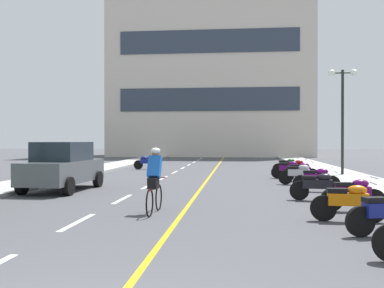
{
  "coord_description": "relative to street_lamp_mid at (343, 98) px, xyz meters",
  "views": [
    {
      "loc": [
        1.63,
        -3.8,
        1.88
      ],
      "look_at": [
        -0.33,
        15.61,
        1.72
      ],
      "focal_mm": 41.33,
      "sensor_mm": 36.0,
      "label": 1
    }
  ],
  "objects": [
    {
      "name": "ground_plane",
      "position": [
        -7.09,
        1.31,
        -4.06
      ],
      "size": [
        140.0,
        140.0,
        0.0
      ],
      "primitive_type": "plane",
      "color": "#47474C"
    },
    {
      "name": "curb_left",
      "position": [
        -14.29,
        4.31,
        -4.0
      ],
      "size": [
        2.4,
        72.0,
        0.12
      ],
      "primitive_type": "cube",
      "color": "#A8A8A3",
      "rests_on": "ground"
    },
    {
      "name": "curb_right",
      "position": [
        0.11,
        4.31,
        -4.0
      ],
      "size": [
        2.4,
        72.0,
        0.12
      ],
      "primitive_type": "cube",
      "color": "#A8A8A3",
      "rests_on": "ground"
    },
    {
      "name": "lane_dash_1",
      "position": [
        -9.09,
        -13.69,
        -4.06
      ],
      "size": [
        0.14,
        2.2,
        0.01
      ],
      "primitive_type": "cube",
      "color": "silver",
      "rests_on": "ground"
    },
    {
      "name": "lane_dash_2",
      "position": [
        -9.09,
        -9.69,
        -4.06
      ],
      "size": [
        0.14,
        2.2,
        0.01
      ],
      "primitive_type": "cube",
      "color": "silver",
      "rests_on": "ground"
    },
    {
      "name": "lane_dash_3",
      "position": [
        -9.09,
        -5.69,
        -4.06
      ],
      "size": [
        0.14,
        2.2,
        0.01
      ],
      "primitive_type": "cube",
      "color": "silver",
      "rests_on": "ground"
    },
    {
      "name": "lane_dash_4",
      "position": [
        -9.09,
        -1.69,
        -4.06
      ],
      "size": [
        0.14,
        2.2,
        0.01
      ],
      "primitive_type": "cube",
      "color": "silver",
      "rests_on": "ground"
    },
    {
      "name": "lane_dash_5",
      "position": [
        -9.09,
        2.31,
        -4.06
      ],
      "size": [
        0.14,
        2.2,
        0.01
      ],
      "primitive_type": "cube",
      "color": "silver",
      "rests_on": "ground"
    },
    {
      "name": "lane_dash_6",
      "position": [
        -9.09,
        6.31,
        -4.06
      ],
      "size": [
        0.14,
        2.2,
        0.01
      ],
      "primitive_type": "cube",
      "color": "silver",
      "rests_on": "ground"
    },
    {
      "name": "lane_dash_7",
      "position": [
        -9.09,
        10.31,
        -4.06
      ],
      "size": [
        0.14,
        2.2,
        0.01
      ],
      "primitive_type": "cube",
      "color": "silver",
      "rests_on": "ground"
    },
    {
      "name": "lane_dash_8",
      "position": [
        -9.09,
        14.31,
        -4.06
      ],
      "size": [
        0.14,
        2.2,
        0.01
      ],
      "primitive_type": "cube",
      "color": "silver",
      "rests_on": "ground"
    },
    {
      "name": "lane_dash_9",
      "position": [
        -9.09,
        18.31,
        -4.06
      ],
      "size": [
        0.14,
        2.2,
        0.01
      ],
      "primitive_type": "cube",
      "color": "silver",
      "rests_on": "ground"
    },
    {
      "name": "lane_dash_10",
      "position": [
        -9.09,
        22.31,
        -4.06
      ],
      "size": [
        0.14,
        2.2,
        0.01
      ],
      "primitive_type": "cube",
      "color": "silver",
      "rests_on": "ground"
    },
    {
      "name": "lane_dash_11",
      "position": [
        -9.09,
        26.31,
        -4.06
      ],
      "size": [
        0.14,
        2.2,
        0.01
      ],
      "primitive_type": "cube",
      "color": "silver",
      "rests_on": "ground"
    },
    {
      "name": "centre_line_yellow",
      "position": [
        -6.84,
        4.31,
        -4.06
      ],
      "size": [
        0.12,
        66.0,
        0.01
      ],
      "primitive_type": "cube",
      "color": "gold",
      "rests_on": "ground"
    },
    {
      "name": "office_building",
      "position": [
        -8.55,
        30.21,
        6.64
      ],
      "size": [
        23.63,
        9.93,
        21.41
      ],
      "color": "beige",
      "rests_on": "ground"
    },
    {
      "name": "street_lamp_mid",
      "position": [
        0.0,
        0.0,
        0.0
      ],
      "size": [
        1.46,
        0.36,
        5.44
      ],
      "color": "black",
      "rests_on": "curb_right"
    },
    {
      "name": "parked_car_near",
      "position": [
        -11.93,
        -7.58,
        -3.15
      ],
      "size": [
        2.08,
        4.27,
        1.82
      ],
      "color": "black",
      "rests_on": "ground"
    },
    {
      "name": "motorcycle_2",
      "position": [
        -2.89,
        -13.03,
        -3.59
      ],
      "size": [
        1.7,
        0.6,
        0.92
      ],
      "color": "black",
      "rests_on": "ground"
    },
    {
      "name": "motorcycle_3",
      "position": [
        -2.39,
        -11.49,
        -3.59
      ],
      "size": [
        1.7,
        0.6,
        0.92
      ],
      "color": "black",
      "rests_on": "ground"
    },
    {
      "name": "motorcycle_4",
      "position": [
        -2.94,
        -9.45,
        -3.59
      ],
      "size": [
        1.7,
        0.6,
        0.92
      ],
      "color": "black",
      "rests_on": "ground"
    },
    {
      "name": "motorcycle_5",
      "position": [
        -2.53,
        -6.97,
        -3.59
      ],
      "size": [
        1.69,
        0.62,
        0.92
      ],
      "color": "black",
      "rests_on": "ground"
    },
    {
      "name": "motorcycle_6",
      "position": [
        -2.82,
        -4.52,
        -3.59
      ],
      "size": [
        1.69,
        0.6,
        0.92
      ],
      "color": "black",
      "rests_on": "ground"
    },
    {
      "name": "motorcycle_7",
      "position": [
        -2.56,
        -2.96,
        -3.59
      ],
      "size": [
        1.7,
        0.6,
        0.92
      ],
      "color": "black",
      "rests_on": "ground"
    },
    {
      "name": "motorcycle_8",
      "position": [
        -2.9,
        -1.47,
        -3.59
      ],
      "size": [
        1.68,
        0.64,
        0.92
      ],
      "color": "black",
      "rests_on": "ground"
    },
    {
      "name": "motorcycle_9",
      "position": [
        -2.41,
        -0.06,
        -3.59
      ],
      "size": [
        1.7,
        0.6,
        0.92
      ],
      "color": "black",
      "rests_on": "ground"
    },
    {
      "name": "motorcycle_10",
      "position": [
        -2.62,
        1.45,
        -3.59
      ],
      "size": [
        1.68,
        0.64,
        0.92
      ],
      "color": "black",
      "rests_on": "ground"
    },
    {
      "name": "motorcycle_11",
      "position": [
        -11.27,
        4.71,
        -3.59
      ],
      "size": [
        1.66,
        0.73,
        0.92
      ],
      "color": "black",
      "rests_on": "ground"
    },
    {
      "name": "cyclist_rider",
      "position": [
        -7.57,
        -12.3,
        -3.18
      ],
      "size": [
        0.42,
        1.77,
        1.71
      ],
      "color": "black",
      "rests_on": "ground"
    }
  ]
}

